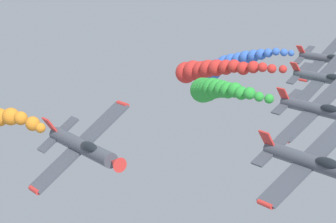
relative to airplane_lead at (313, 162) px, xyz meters
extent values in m
cylinder|color=#474C56|center=(-0.02, -0.18, -0.03)|extent=(1.51, 9.00, 1.51)
cube|color=#474C56|center=(-0.07, -0.58, -0.11)|extent=(7.92, 1.90, 4.99)
cylinder|color=red|center=(3.84, -0.58, -2.53)|extent=(0.50, 1.40, 0.50)
cube|color=#474C56|center=(0.01, -4.18, 0.02)|extent=(3.33, 1.20, 2.15)
cube|color=red|center=(0.49, -4.28, 0.80)|extent=(0.96, 1.10, 1.43)
ellipsoid|color=black|center=(0.24, 1.62, 0.40)|extent=(1.05, 2.20, 1.02)
cylinder|color=#474C56|center=(-12.20, -11.47, 0.31)|extent=(1.52, 9.00, 1.52)
cube|color=#474C56|center=(-12.25, -11.87, 0.23)|extent=(7.90, 1.90, 5.02)
cylinder|color=red|center=(-8.35, -11.87, -2.20)|extent=(0.50, 1.40, 0.50)
cube|color=#474C56|center=(-12.18, -15.47, 0.36)|extent=(3.32, 1.20, 2.16)
cube|color=red|center=(-11.69, -15.57, 1.13)|extent=(0.97, 1.10, 1.43)
ellipsoid|color=black|center=(-11.94, -9.67, 0.73)|extent=(1.05, 2.20, 1.02)
sphere|color=green|center=(-12.17, -18.16, 0.22)|extent=(1.01, 1.01, 1.01)
sphere|color=green|center=(-12.29, -19.85, 0.14)|extent=(1.04, 1.04, 1.04)
sphere|color=green|center=(-12.43, -21.54, 0.22)|extent=(1.34, 1.34, 1.34)
sphere|color=green|center=(-12.71, -23.23, -0.05)|extent=(1.52, 1.52, 1.52)
sphere|color=green|center=(-13.20, -24.92, -0.03)|extent=(1.72, 1.72, 1.72)
sphere|color=green|center=(-13.55, -26.61, -0.35)|extent=(1.91, 1.91, 1.91)
sphere|color=green|center=(-14.12, -28.30, -0.54)|extent=(2.06, 2.06, 2.06)
sphere|color=green|center=(-14.65, -29.99, -0.80)|extent=(2.30, 2.30, 2.30)
sphere|color=green|center=(-15.24, -31.67, -1.11)|extent=(2.62, 2.62, 2.62)
sphere|color=green|center=(-15.93, -33.36, -1.52)|extent=(2.63, 2.63, 2.63)
sphere|color=green|center=(-16.94, -35.05, -1.96)|extent=(3.04, 3.04, 3.04)
sphere|color=green|center=(-17.81, -36.74, -2.38)|extent=(3.18, 3.18, 3.18)
sphere|color=green|center=(-18.74, -38.43, -2.72)|extent=(3.35, 3.35, 3.35)
cylinder|color=#474C56|center=(12.81, -10.76, 0.68)|extent=(1.54, 9.00, 1.54)
cone|color=red|center=(12.81, -5.66, 0.68)|extent=(1.46, 1.20, 1.46)
cube|color=#474C56|center=(12.75, -11.16, 0.60)|extent=(7.51, 1.90, 5.60)
cylinder|color=red|center=(9.05, -11.16, 3.33)|extent=(0.50, 1.40, 0.50)
cylinder|color=red|center=(16.45, -11.16, -2.13)|extent=(0.50, 1.40, 0.50)
cube|color=#474C56|center=(12.84, -14.76, 0.72)|extent=(3.17, 1.20, 2.40)
cube|color=red|center=(13.38, -14.86, 1.45)|extent=(1.06, 1.10, 1.37)
ellipsoid|color=black|center=(13.10, -8.96, 1.07)|extent=(1.06, 2.20, 1.04)
sphere|color=orange|center=(12.98, -17.90, 0.63)|extent=(0.86, 0.86, 0.86)
sphere|color=orange|center=(12.77, -20.04, 0.53)|extent=(1.25, 1.25, 1.25)
sphere|color=orange|center=(12.98, -22.18, 0.61)|extent=(1.21, 1.21, 1.21)
sphere|color=orange|center=(13.08, -24.32, 0.37)|extent=(1.59, 1.59, 1.59)
sphere|color=orange|center=(13.36, -26.46, -0.07)|extent=(1.68, 1.68, 1.68)
cylinder|color=#474C56|center=(-24.21, -22.15, 0.66)|extent=(1.53, 9.00, 1.53)
cube|color=#474C56|center=(-24.27, -22.55, 0.58)|extent=(7.59, 1.90, 5.49)
cylinder|color=red|center=(-20.53, -22.55, -2.09)|extent=(0.50, 1.40, 0.50)
cube|color=#474C56|center=(-24.18, -26.15, 0.70)|extent=(3.20, 1.20, 2.35)
cube|color=red|center=(-23.65, -26.25, 1.45)|extent=(1.04, 1.10, 1.38)
ellipsoid|color=black|center=(-23.93, -20.35, 1.07)|extent=(1.06, 2.20, 1.03)
sphere|color=red|center=(-24.22, -29.05, 0.83)|extent=(1.04, 1.04, 1.04)
sphere|color=red|center=(-24.09, -30.94, 0.66)|extent=(1.18, 1.18, 1.18)
sphere|color=red|center=(-24.20, -32.84, 0.60)|extent=(1.28, 1.28, 1.28)
sphere|color=red|center=(-24.27, -34.73, 0.37)|extent=(1.66, 1.66, 1.66)
sphere|color=red|center=(-24.15, -36.62, -0.04)|extent=(1.80, 1.80, 1.80)
sphere|color=red|center=(-24.12, -38.52, 0.03)|extent=(1.84, 1.84, 1.84)
sphere|color=red|center=(-24.20, -40.41, -0.37)|extent=(2.12, 2.12, 2.12)
sphere|color=red|center=(-24.02, -42.31, -0.67)|extent=(2.40, 2.40, 2.40)
sphere|color=red|center=(-23.98, -44.20, -1.02)|extent=(2.53, 2.53, 2.53)
sphere|color=red|center=(-24.22, -46.09, -1.52)|extent=(2.70, 2.70, 2.70)
sphere|color=red|center=(-24.08, -47.99, -1.79)|extent=(3.00, 3.00, 3.00)
sphere|color=red|center=(-24.11, -49.88, -2.37)|extent=(3.26, 3.26, 3.26)
cylinder|color=#474C56|center=(-35.97, -33.19, 0.81)|extent=(1.54, 9.00, 1.54)
cube|color=#474C56|center=(-36.03, -33.59, 0.73)|extent=(7.51, 1.90, 5.61)
cylinder|color=red|center=(-32.33, -33.59, -2.00)|extent=(0.50, 1.40, 0.50)
cube|color=#474C56|center=(-35.94, -37.19, 0.85)|extent=(3.16, 1.20, 2.40)
cube|color=red|center=(-35.40, -37.29, 1.59)|extent=(1.06, 1.10, 1.37)
ellipsoid|color=black|center=(-35.67, -31.39, 1.21)|extent=(1.06, 2.20, 1.04)
sphere|color=blue|center=(-35.95, -39.85, 0.82)|extent=(0.96, 0.96, 0.96)
sphere|color=blue|center=(-36.06, -41.50, 0.72)|extent=(1.16, 1.16, 1.16)
sphere|color=blue|center=(-35.96, -43.15, 0.68)|extent=(1.21, 1.21, 1.21)
sphere|color=blue|center=(-35.92, -44.80, 0.30)|extent=(1.41, 1.41, 1.41)
sphere|color=blue|center=(-35.91, -46.45, -0.11)|extent=(1.74, 1.74, 1.74)
sphere|color=blue|center=(-35.83, -48.10, -0.52)|extent=(1.98, 1.98, 1.98)
sphere|color=blue|center=(-35.61, -49.75, -0.89)|extent=(2.11, 2.11, 2.11)
sphere|color=blue|center=(-35.57, -51.40, -1.48)|extent=(2.31, 2.31, 2.31)
sphere|color=blue|center=(-35.42, -53.05, -1.95)|extent=(2.53, 2.53, 2.53)
sphere|color=blue|center=(-35.45, -54.70, -2.54)|extent=(2.84, 2.84, 2.84)
sphere|color=blue|center=(-35.12, -56.35, -3.30)|extent=(2.89, 2.89, 2.89)
sphere|color=blue|center=(-35.23, -58.01, -4.15)|extent=(3.20, 3.20, 3.20)
camera|label=1|loc=(34.06, 32.69, 13.86)|focal=72.45mm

